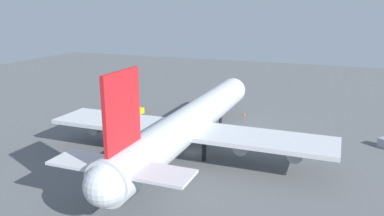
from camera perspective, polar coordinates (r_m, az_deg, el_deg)
The scene contains 4 objects.
ground_plane at distance 68.52m, azimuth -0.00°, elevation -6.59°, with size 234.21×234.21×0.00m, color slate.
cargo_airplane at distance 66.38m, azimuth -0.08°, elevation -2.05°, with size 58.55×48.90×18.10m.
cargo_loader at distance 92.92m, azimuth -8.73°, elevation -0.20°, with size 3.53×5.46×2.10m.
safety_cone_nose at distance 91.46m, azimuth 7.81°, elevation -0.91°, with size 0.50×0.50×0.71m, color orange.
Camera 1 is at (-59.31, -23.25, 25.23)m, focal length 35.75 mm.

